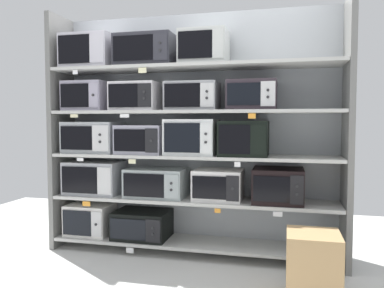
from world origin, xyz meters
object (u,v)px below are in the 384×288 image
microwave_3 (157,183)px  microwave_4 (218,185)px  microwave_7 (143,139)px  microwave_13 (252,95)px  microwave_16 (204,48)px  microwave_14 (90,52)px  microwave_0 (90,219)px  microwave_11 (137,97)px  microwave_15 (147,51)px  microwave_10 (87,96)px  microwave_6 (93,137)px  microwave_9 (244,138)px  microwave_1 (142,224)px  microwave_2 (95,178)px  microwave_8 (192,137)px  microwave_5 (278,185)px  microwave_12 (192,96)px  shipping_carton (313,266)px

microwave_3 → microwave_4: microwave_4 is taller
microwave_7 → microwave_13: 1.13m
microwave_16 → microwave_14: bearing=-180.0°
microwave_0 → microwave_13: (1.63, 0.00, 1.23)m
microwave_11 → microwave_15: size_ratio=0.80×
microwave_3 → microwave_10: (-0.72, 0.00, 0.84)m
microwave_6 → microwave_11: microwave_11 is taller
microwave_9 → microwave_16: bearing=180.0°
microwave_15 → microwave_7: bearing=179.9°
microwave_0 → microwave_1: microwave_0 is taller
microwave_2 → microwave_11: size_ratio=1.24×
microwave_1 → microwave_6: bearing=-180.0°
microwave_8 → microwave_9: microwave_8 is taller
microwave_11 → microwave_16: size_ratio=1.03×
microwave_4 → microwave_5: size_ratio=1.00×
microwave_0 → microwave_1: bearing=0.0°
microwave_8 → microwave_16: 0.83m
microwave_2 → microwave_6: size_ratio=1.03×
microwave_0 → microwave_3: 0.82m
microwave_1 → microwave_5: (1.30, 0.00, 0.44)m
microwave_12 → microwave_11: bearing=180.0°
microwave_3 → microwave_10: 1.11m
microwave_15 → microwave_4: bearing=0.0°
microwave_11 → microwave_12: 0.56m
microwave_6 → microwave_11: 0.62m
microwave_11 → microwave_14: (-0.49, 0.00, 0.45)m
microwave_6 → microwave_10: microwave_10 is taller
microwave_7 → microwave_2: bearing=-180.0°
microwave_9 → microwave_12: size_ratio=0.89×
microwave_11 → microwave_13: (1.11, 0.00, -0.00)m
microwave_9 → shipping_carton: microwave_9 is taller
microwave_5 → microwave_15: microwave_15 is taller
microwave_4 → microwave_9: bearing=-0.1°
microwave_6 → microwave_8: bearing=-0.0°
microwave_2 → microwave_15: (0.57, 0.00, 1.24)m
microwave_9 → shipping_carton: 1.26m
shipping_carton → microwave_10: bearing=161.7°
microwave_8 → shipping_carton: (1.06, -0.71, -0.88)m
microwave_3 → microwave_5: microwave_5 is taller
microwave_9 → microwave_10: size_ratio=1.03×
microwave_11 → microwave_12: (0.56, -0.00, -0.00)m
microwave_10 → microwave_0: bearing=-0.8°
microwave_6 → microwave_13: size_ratio=1.22×
microwave_10 → microwave_14: microwave_14 is taller
microwave_0 → microwave_2: size_ratio=0.80×
microwave_1 → microwave_3: microwave_3 is taller
microwave_5 → microwave_13: size_ratio=1.02×
microwave_1 → microwave_10: microwave_10 is taller
microwave_0 → microwave_12: 1.63m
microwave_5 → microwave_13: (-0.24, -0.00, 0.81)m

